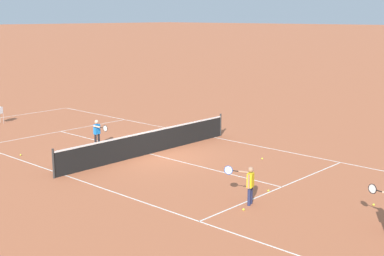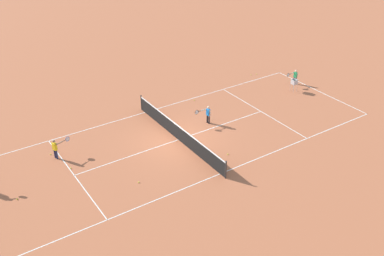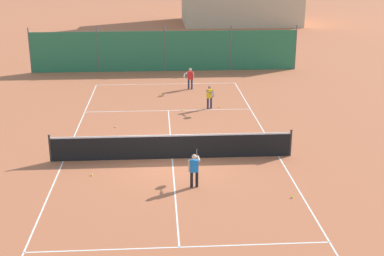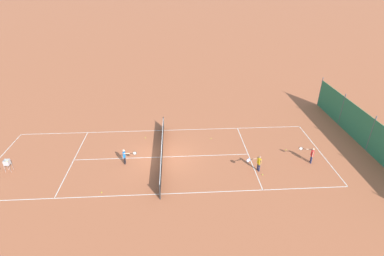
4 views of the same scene
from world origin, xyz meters
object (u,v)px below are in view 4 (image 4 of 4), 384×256
(player_far_service, at_px, (311,154))
(ball_hopper, at_px, (7,163))
(tennis_ball_service_box, at_px, (286,150))
(tennis_ball_alley_right, at_px, (263,175))
(tennis_ball_mid_court, at_px, (102,192))
(player_near_service, at_px, (125,155))
(tennis_ball_by_net_left, at_px, (211,138))
(tennis_net, at_px, (162,151))
(tennis_ball_far_corner, at_px, (146,138))
(tennis_ball_near_corner, at_px, (249,159))
(player_far_baseline, at_px, (258,162))

(player_far_service, bearing_deg, ball_hopper, -90.62)
(tennis_ball_service_box, height_order, tennis_ball_alley_right, same)
(tennis_ball_service_box, xyz_separation_m, tennis_ball_mid_court, (4.11, -13.05, 0.00))
(player_near_service, distance_m, tennis_ball_by_net_left, 7.20)
(tennis_net, bearing_deg, tennis_ball_far_corner, -153.33)
(tennis_net, relative_size, ball_hopper, 10.31)
(tennis_ball_alley_right, xyz_separation_m, tennis_ball_by_net_left, (-5.02, -2.88, 0.00))
(tennis_ball_near_corner, relative_size, tennis_ball_by_net_left, 1.00)
(tennis_ball_alley_right, bearing_deg, player_far_service, 108.59)
(tennis_ball_service_box, bearing_deg, tennis_net, -87.78)
(tennis_ball_mid_court, xyz_separation_m, ball_hopper, (-2.65, -6.76, 0.62))
(player_near_service, xyz_separation_m, tennis_ball_alley_right, (1.92, 9.35, -0.65))
(player_far_baseline, xyz_separation_m, player_near_service, (-1.40, -9.13, -0.00))
(tennis_ball_far_corner, bearing_deg, tennis_ball_alley_right, 56.39)
(tennis_ball_service_box, bearing_deg, tennis_ball_far_corner, -103.04)
(tennis_ball_far_corner, relative_size, tennis_ball_near_corner, 1.00)
(tennis_ball_service_box, height_order, tennis_ball_far_corner, same)
(tennis_ball_near_corner, bearing_deg, tennis_ball_alley_right, 13.15)
(tennis_net, distance_m, player_near_service, 2.65)
(tennis_ball_by_net_left, bearing_deg, ball_hopper, -76.17)
(tennis_net, bearing_deg, tennis_ball_by_net_left, 121.81)
(tennis_net, distance_m, ball_hopper, 10.46)
(player_far_baseline, relative_size, tennis_ball_by_net_left, 17.89)
(tennis_ball_alley_right, relative_size, tennis_ball_mid_court, 1.00)
(tennis_ball_by_net_left, bearing_deg, tennis_ball_mid_court, -50.72)
(tennis_ball_alley_right, relative_size, ball_hopper, 0.07)
(player_near_service, bearing_deg, tennis_ball_near_corner, 89.92)
(tennis_ball_alley_right, height_order, tennis_ball_mid_court, same)
(tennis_ball_service_box, bearing_deg, player_near_service, -85.06)
(tennis_ball_service_box, bearing_deg, tennis_ball_near_corner, -71.14)
(tennis_ball_service_box, xyz_separation_m, tennis_ball_alley_right, (2.96, -2.62, 0.00))
(ball_hopper, bearing_deg, tennis_ball_near_corner, 91.43)
(player_far_baseline, bearing_deg, tennis_ball_near_corner, -170.50)
(player_far_baseline, relative_size, tennis_ball_mid_court, 17.89)
(tennis_net, relative_size, player_far_baseline, 7.78)
(tennis_ball_service_box, relative_size, tennis_ball_far_corner, 1.00)
(tennis_net, relative_size, player_near_service, 7.82)
(player_far_service, height_order, tennis_ball_by_net_left, player_far_service)
(tennis_net, bearing_deg, tennis_ball_mid_court, -44.16)
(tennis_ball_near_corner, xyz_separation_m, tennis_ball_by_net_left, (-3.10, -2.44, 0.00))
(tennis_ball_by_net_left, bearing_deg, tennis_ball_near_corner, 38.14)
(tennis_ball_mid_court, bearing_deg, tennis_ball_far_corner, 161.67)
(tennis_ball_service_box, relative_size, tennis_ball_mid_court, 1.00)
(tennis_ball_by_net_left, distance_m, tennis_ball_mid_court, 9.75)
(player_far_baseline, xyz_separation_m, tennis_ball_alley_right, (0.52, 0.21, -0.66))
(player_far_baseline, height_order, player_far_service, player_far_service)
(player_far_service, distance_m, tennis_ball_alley_right, 4.04)
(player_near_service, height_order, tennis_ball_far_corner, player_near_service)
(player_far_service, relative_size, tennis_ball_by_net_left, 18.41)
(player_near_service, distance_m, tennis_ball_far_corner, 3.78)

